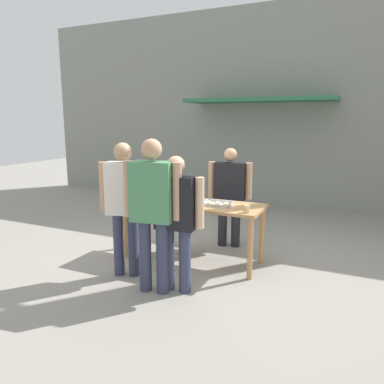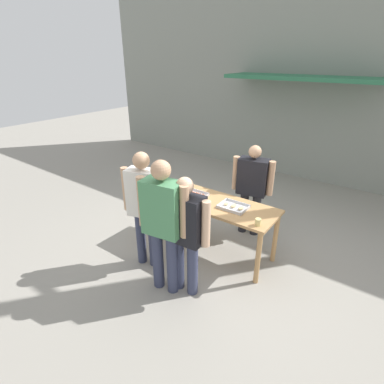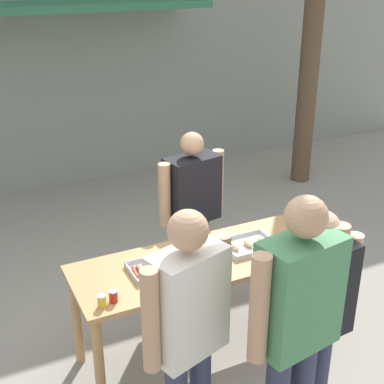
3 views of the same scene
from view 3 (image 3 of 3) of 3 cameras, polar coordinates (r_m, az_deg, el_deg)
The scene contains 12 objects.
ground_plane at distance 4.53m, azimuth 1.32°, elevation -16.32°, with size 24.00×24.00×0.00m, color gray.
building_facade_back at distance 7.26m, azimuth -13.68°, elevation 17.90°, with size 12.00×1.11×4.50m.
serving_table at distance 4.09m, azimuth 1.42°, elevation -8.37°, with size 2.01×0.72×0.85m.
food_tray_sausages at distance 3.90m, azimuth -3.27°, elevation -8.00°, with size 0.47×0.29×0.04m.
food_tray_buns at distance 4.19m, azimuth 6.10°, elevation -5.61°, with size 0.40×0.31×0.05m.
condiment_jar_mustard at distance 3.54m, azimuth -9.60°, elevation -11.41°, with size 0.06×0.06×0.08m.
condiment_jar_ketchup at distance 3.58m, azimuth -8.39°, elevation -10.96°, with size 0.06×0.06×0.08m.
beer_cup at distance 4.26m, azimuth 13.42°, elevation -5.19°, with size 0.08×0.08×0.09m.
person_server_behind_table at distance 4.75m, azimuth -0.00°, elevation -1.13°, with size 0.67×0.34×1.57m.
person_customer_holding_hotdog at distance 3.10m, azimuth -0.41°, elevation -13.73°, with size 0.61×0.36×1.72m.
person_customer_with_cup at distance 3.43m, azimuth 12.85°, elevation -12.08°, with size 0.67×0.29×1.60m.
person_customer_waiting_in_line at distance 3.15m, azimuth 11.12°, elevation -12.72°, with size 0.69×0.33×1.79m.
Camera 3 is at (-1.60, -3.08, 2.91)m, focal length 50.00 mm.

